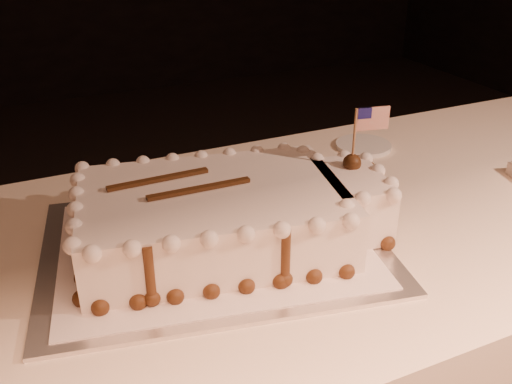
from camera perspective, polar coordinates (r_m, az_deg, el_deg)
name	(u,v)px	position (r m, az deg, el deg)	size (l,w,h in m)	color
banquet_table	(280,375)	(1.29, 2.37, -17.83)	(2.40, 0.80, 0.75)	#FFE2C5
cake_board	(214,246)	(1.00, -4.20, -5.38)	(0.58, 0.43, 0.01)	silver
doily	(214,243)	(0.99, -4.21, -5.14)	(0.52, 0.39, 0.00)	white
sheet_cake	(231,215)	(0.97, -2.53, -2.27)	(0.57, 0.39, 0.22)	white
side_plate	(363,146)	(1.42, 10.68, 4.58)	(0.13, 0.13, 0.01)	white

